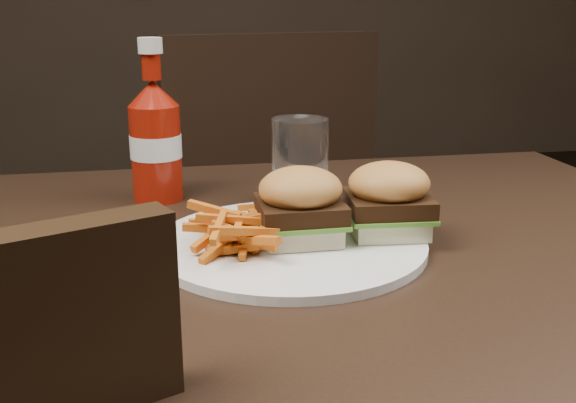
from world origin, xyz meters
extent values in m
cube|color=black|center=(0.00, 0.00, 0.73)|extent=(1.20, 0.80, 0.04)
cube|color=black|center=(0.12, 0.88, 0.43)|extent=(0.58, 0.58, 0.05)
cylinder|color=white|center=(0.08, 0.00, 0.76)|extent=(0.30, 0.30, 0.01)
cube|color=beige|center=(0.09, 0.00, 0.77)|extent=(0.08, 0.08, 0.02)
cube|color=beige|center=(0.19, 0.00, 0.77)|extent=(0.09, 0.08, 0.02)
cylinder|color=maroon|center=(-0.06, 0.22, 0.81)|extent=(0.08, 0.08, 0.13)
cylinder|color=white|center=(0.12, 0.17, 0.81)|extent=(0.09, 0.09, 0.12)
camera|label=1|loc=(-0.05, -0.67, 1.01)|focal=42.00mm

